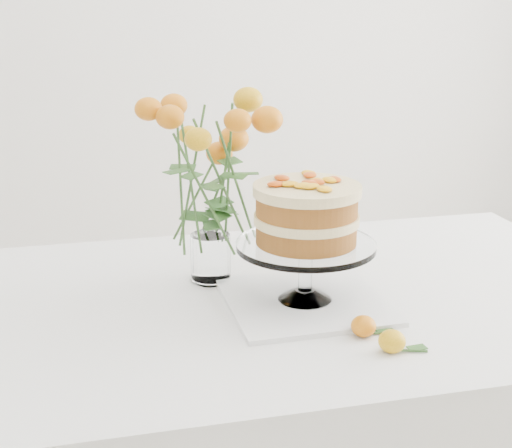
{
  "coord_description": "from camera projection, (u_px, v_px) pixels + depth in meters",
  "views": [
    {
      "loc": [
        -0.47,
        -1.39,
        1.37
      ],
      "look_at": [
        -0.13,
        0.03,
        0.91
      ],
      "focal_mm": 50.0,
      "sensor_mm": 36.0,
      "label": 1
    }
  ],
  "objects": [
    {
      "name": "table",
      "position": [
        314.0,
        325.0,
        1.6
      ],
      "size": [
        1.43,
        0.93,
        0.76
      ],
      "color": "tan",
      "rests_on": "ground"
    },
    {
      "name": "napkin",
      "position": [
        305.0,
        301.0,
        1.51
      ],
      "size": [
        0.33,
        0.33,
        0.01
      ],
      "primitive_type": "cube",
      "rotation": [
        0.0,
        0.0,
        0.02
      ],
      "color": "silver",
      "rests_on": "table"
    },
    {
      "name": "cake_stand",
      "position": [
        306.0,
        220.0,
        1.46
      ],
      "size": [
        0.29,
        0.29,
        0.26
      ],
      "rotation": [
        0.0,
        0.0,
        0.04
      ],
      "color": "white",
      "rests_on": "napkin"
    },
    {
      "name": "rose_vase",
      "position": [
        209.0,
        168.0,
        1.55
      ],
      "size": [
        0.33,
        0.33,
        0.45
      ],
      "rotation": [
        0.0,
        0.0,
        -0.14
      ],
      "color": "white",
      "rests_on": "table"
    },
    {
      "name": "loose_rose_near",
      "position": [
        392.0,
        341.0,
        1.3
      ],
      "size": [
        0.09,
        0.05,
        0.04
      ],
      "rotation": [
        0.0,
        0.0,
        -0.32
      ],
      "color": "#F3A815",
      "rests_on": "table"
    },
    {
      "name": "loose_rose_far",
      "position": [
        364.0,
        326.0,
        1.36
      ],
      "size": [
        0.09,
        0.05,
        0.04
      ],
      "rotation": [
        0.0,
        0.0,
        -0.08
      ],
      "color": "orange",
      "rests_on": "table"
    },
    {
      "name": "stray_petal_a",
      "position": [
        275.0,
        314.0,
        1.45
      ],
      "size": [
        0.03,
        0.02,
        0.0
      ],
      "primitive_type": "ellipsoid",
      "color": "#FDAD10",
      "rests_on": "table"
    },
    {
      "name": "stray_petal_b",
      "position": [
        327.0,
        317.0,
        1.44
      ],
      "size": [
        0.03,
        0.02,
        0.0
      ],
      "primitive_type": "ellipsoid",
      "color": "#FDAD10",
      "rests_on": "table"
    },
    {
      "name": "stray_petal_c",
      "position": [
        353.0,
        323.0,
        1.41
      ],
      "size": [
        0.03,
        0.02,
        0.0
      ],
      "primitive_type": "ellipsoid",
      "color": "#FDAD10",
      "rests_on": "table"
    }
  ]
}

